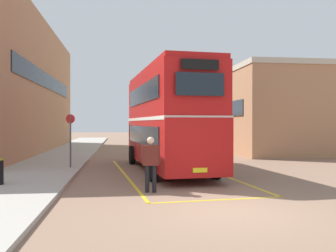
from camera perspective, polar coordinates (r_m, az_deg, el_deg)
The scene contains 9 objects.
ground_plane at distance 23.93m, azimuth -0.98°, elevation -4.96°, with size 135.60×135.60×0.00m, color #846651.
sidewalk_left at distance 26.46m, azimuth -15.75°, elevation -4.30°, with size 4.00×57.60×0.14m, color #A39E93.
brick_building_left at distance 30.59m, azimuth -23.38°, elevation 5.42°, with size 5.98×25.49×9.85m.
depot_building_right at distance 31.40m, azimuth 14.85°, elevation 2.14°, with size 7.54×13.83×6.37m.
double_decker_bus at distance 17.71m, azimuth -0.07°, elevation 1.28°, with size 3.55×10.21×4.75m.
single_deck_bus at distance 35.10m, azimuth 3.06°, elevation -0.55°, with size 3.28×10.12×3.02m.
pedestrian_boarding at distance 12.15m, azimuth -2.66°, elevation -5.20°, with size 0.60×0.29×1.81m.
bus_stop_sign at distance 18.40m, azimuth -14.72°, elevation -1.38°, with size 0.43×0.14×2.54m.
bay_marking_yellow at distance 16.01m, azimuth 1.11°, elevation -7.64°, with size 5.38×12.41×0.01m.
Camera 1 is at (-2.62, -9.28, 2.26)m, focal length 39.80 mm.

